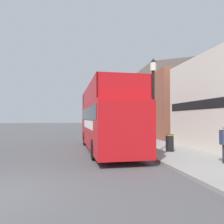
{
  "coord_description": "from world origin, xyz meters",
  "views": [
    {
      "loc": [
        2.18,
        -6.06,
        2.0
      ],
      "look_at": [
        4.56,
        7.29,
        2.4
      ],
      "focal_mm": 35.0,
      "sensor_mm": 36.0,
      "label": 1
    }
  ],
  "objects_px": {
    "lamp_post_second": "(121,101)",
    "lamp_post_third": "(105,109)",
    "lamp_post_nearest": "(153,88)",
    "tour_bus": "(106,122)",
    "litter_bin": "(170,142)",
    "parked_car_ahead_of_bus": "(100,132)"
  },
  "relations": [
    {
      "from": "lamp_post_nearest",
      "to": "litter_bin",
      "type": "relative_size",
      "value": 5.28
    },
    {
      "from": "lamp_post_nearest",
      "to": "lamp_post_third",
      "type": "height_order",
      "value": "lamp_post_nearest"
    },
    {
      "from": "lamp_post_second",
      "to": "lamp_post_third",
      "type": "bearing_deg",
      "value": 91.57
    },
    {
      "from": "parked_car_ahead_of_bus",
      "to": "lamp_post_nearest",
      "type": "distance_m",
      "value": 11.19
    },
    {
      "from": "tour_bus",
      "to": "lamp_post_second",
      "type": "height_order",
      "value": "lamp_post_second"
    },
    {
      "from": "lamp_post_third",
      "to": "litter_bin",
      "type": "bearing_deg",
      "value": -86.04
    },
    {
      "from": "tour_bus",
      "to": "lamp_post_nearest",
      "type": "xyz_separation_m",
      "value": [
        2.17,
        -2.47,
        1.82
      ]
    },
    {
      "from": "lamp_post_second",
      "to": "litter_bin",
      "type": "relative_size",
      "value": 5.35
    },
    {
      "from": "parked_car_ahead_of_bus",
      "to": "litter_bin",
      "type": "bearing_deg",
      "value": -74.05
    },
    {
      "from": "tour_bus",
      "to": "lamp_post_third",
      "type": "bearing_deg",
      "value": 80.79
    },
    {
      "from": "litter_bin",
      "to": "lamp_post_second",
      "type": "bearing_deg",
      "value": 96.48
    },
    {
      "from": "tour_bus",
      "to": "lamp_post_third",
      "type": "height_order",
      "value": "lamp_post_third"
    },
    {
      "from": "lamp_post_nearest",
      "to": "tour_bus",
      "type": "bearing_deg",
      "value": 131.26
    },
    {
      "from": "tour_bus",
      "to": "parked_car_ahead_of_bus",
      "type": "xyz_separation_m",
      "value": [
        0.61,
        8.22,
        -1.12
      ]
    },
    {
      "from": "litter_bin",
      "to": "lamp_post_nearest",
      "type": "bearing_deg",
      "value": -154.57
    },
    {
      "from": "lamp_post_nearest",
      "to": "litter_bin",
      "type": "xyz_separation_m",
      "value": [
        1.16,
        0.55,
        -2.96
      ]
    },
    {
      "from": "lamp_post_second",
      "to": "litter_bin",
      "type": "distance_m",
      "value": 8.84
    },
    {
      "from": "tour_bus",
      "to": "litter_bin",
      "type": "relative_size",
      "value": 10.29
    },
    {
      "from": "tour_bus",
      "to": "litter_bin",
      "type": "xyz_separation_m",
      "value": [
        3.33,
        -1.92,
        -1.14
      ]
    },
    {
      "from": "tour_bus",
      "to": "lamp_post_nearest",
      "type": "distance_m",
      "value": 3.76
    },
    {
      "from": "parked_car_ahead_of_bus",
      "to": "lamp_post_nearest",
      "type": "relative_size",
      "value": 0.9
    },
    {
      "from": "lamp_post_second",
      "to": "lamp_post_third",
      "type": "distance_m",
      "value": 8.83
    }
  ]
}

